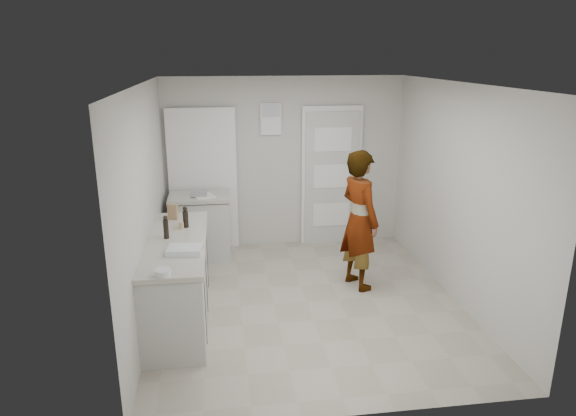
{
  "coord_description": "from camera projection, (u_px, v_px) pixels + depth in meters",
  "views": [
    {
      "loc": [
        -0.96,
        -5.38,
        2.81
      ],
      "look_at": [
        -0.17,
        0.4,
        1.04
      ],
      "focal_mm": 32.0,
      "sensor_mm": 36.0,
      "label": 1
    }
  ],
  "objects": [
    {
      "name": "person",
      "position": [
        359.0,
        220.0,
        6.23
      ],
      "size": [
        0.61,
        0.74,
        1.73
      ],
      "primitive_type": "imported",
      "rotation": [
        0.0,
        0.0,
        1.93
      ],
      "color": "silver",
      "rests_on": "ground"
    },
    {
      "name": "ground",
      "position": [
        307.0,
        302.0,
        6.04
      ],
      "size": [
        4.0,
        4.0,
        0.0
      ],
      "primitive_type": "plane",
      "color": "#A49D8A",
      "rests_on": "ground"
    },
    {
      "name": "room_shell",
      "position": [
        273.0,
        179.0,
        7.57
      ],
      "size": [
        4.0,
        4.0,
        4.0
      ],
      "color": "silver",
      "rests_on": "ground"
    },
    {
      "name": "egg_bowl",
      "position": [
        163.0,
        272.0,
        4.52
      ],
      "size": [
        0.14,
        0.14,
        0.05
      ],
      "color": "silver",
      "rests_on": "main_counter"
    },
    {
      "name": "spice_jar",
      "position": [
        182.0,
        226.0,
        5.71
      ],
      "size": [
        0.05,
        0.05,
        0.08
      ],
      "primitive_type": "cylinder",
      "color": "tan",
      "rests_on": "main_counter"
    },
    {
      "name": "main_counter",
      "position": [
        178.0,
        283.0,
        5.53
      ],
      "size": [
        0.64,
        1.96,
        0.93
      ],
      "color": "#BBBBB6",
      "rests_on": "ground"
    },
    {
      "name": "oil_cruet_b",
      "position": [
        166.0,
        227.0,
        5.4
      ],
      "size": [
        0.06,
        0.06,
        0.25
      ],
      "color": "black",
      "rests_on": "main_counter"
    },
    {
      "name": "side_counter",
      "position": [
        201.0,
        229.0,
        7.22
      ],
      "size": [
        0.84,
        0.61,
        0.93
      ],
      "color": "#BBBBB6",
      "rests_on": "ground"
    },
    {
      "name": "papers",
      "position": [
        203.0,
        196.0,
        7.04
      ],
      "size": [
        0.35,
        0.39,
        0.01
      ],
      "primitive_type": "cube",
      "rotation": [
        0.0,
        0.0,
        0.33
      ],
      "color": "white",
      "rests_on": "side_counter"
    },
    {
      "name": "cake_mix_box",
      "position": [
        173.0,
        212.0,
        6.03
      ],
      "size": [
        0.12,
        0.08,
        0.19
      ],
      "primitive_type": "cube",
      "rotation": [
        0.0,
        0.0,
        -0.26
      ],
      "color": "#8C6046",
      "rests_on": "main_counter"
    },
    {
      "name": "baking_dish",
      "position": [
        185.0,
        250.0,
        5.03
      ],
      "size": [
        0.36,
        0.28,
        0.06
      ],
      "rotation": [
        0.0,
        0.0,
        -0.11
      ],
      "color": "silver",
      "rests_on": "main_counter"
    },
    {
      "name": "oil_cruet_a",
      "position": [
        185.0,
        217.0,
        5.75
      ],
      "size": [
        0.06,
        0.06,
        0.25
      ],
      "color": "black",
      "rests_on": "main_counter"
    }
  ]
}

